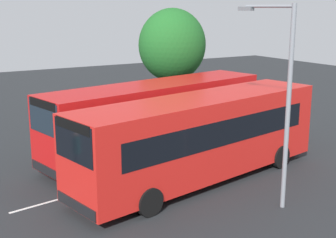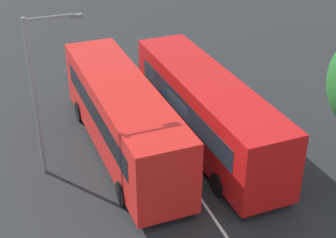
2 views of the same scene
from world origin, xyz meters
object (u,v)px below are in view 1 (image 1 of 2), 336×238
at_px(bus_center_left, 201,136).
at_px(bus_far_left, 157,116).
at_px(street_lamp, 283,93).
at_px(depot_tree, 172,45).

bearing_deg(bus_center_left, bus_far_left, -102.98).
relative_size(bus_center_left, street_lamp, 1.69).
height_order(bus_center_left, depot_tree, depot_tree).
distance_m(bus_far_left, bus_center_left, 3.81).
relative_size(bus_far_left, street_lamp, 1.69).
relative_size(bus_center_left, depot_tree, 1.73).
distance_m(bus_center_left, depot_tree, 10.55).
relative_size(bus_far_left, bus_center_left, 1.00).
height_order(street_lamp, depot_tree, street_lamp).
bearing_deg(depot_tree, bus_center_left, 65.08).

